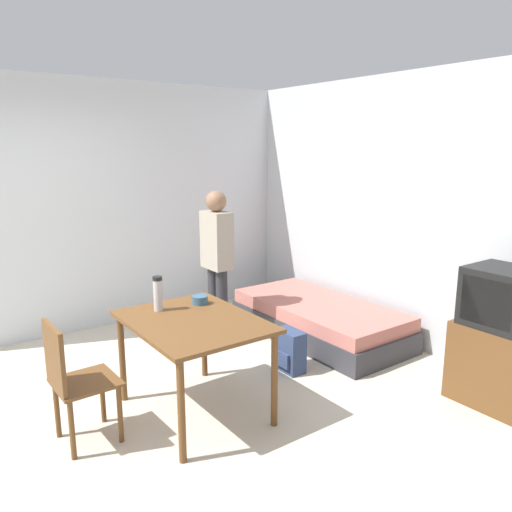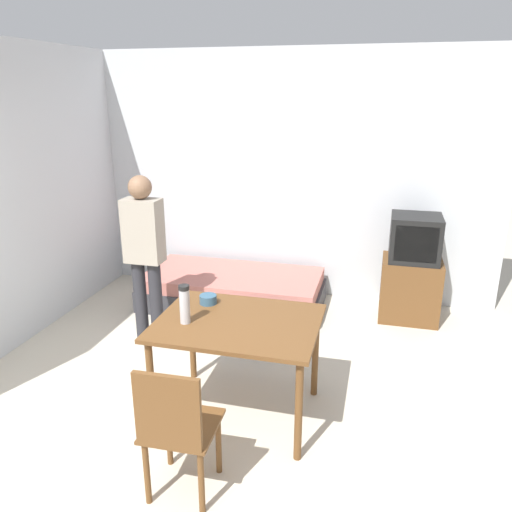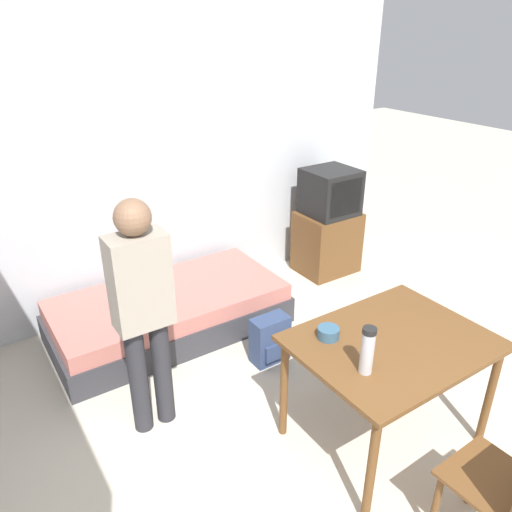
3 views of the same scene
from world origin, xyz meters
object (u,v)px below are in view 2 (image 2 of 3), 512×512
at_px(person_standing, 144,248).
at_px(thermos_flask, 185,302).
at_px(wooden_chair, 176,427).
at_px(backpack, 256,326).
at_px(tv, 412,271).
at_px(daybed, 233,290).
at_px(mate_bowl, 209,299).
at_px(dining_table, 238,332).

bearing_deg(person_standing, thermos_flask, -51.83).
bearing_deg(wooden_chair, thermos_flask, 107.52).
height_order(wooden_chair, backpack, wooden_chair).
xyz_separation_m(tv, wooden_chair, (-1.36, -2.86, -0.03)).
distance_m(tv, backpack, 1.71).
bearing_deg(wooden_chair, person_standing, 120.46).
xyz_separation_m(daybed, person_standing, (-0.55, -0.93, 0.72)).
height_order(mate_bowl, backpack, mate_bowl).
height_order(dining_table, wooden_chair, wooden_chair).
distance_m(wooden_chair, backpack, 1.93).
distance_m(person_standing, mate_bowl, 1.11).
bearing_deg(backpack, mate_bowl, -101.16).
bearing_deg(daybed, mate_bowl, -79.06).
xyz_separation_m(dining_table, person_standing, (-1.15, 0.92, 0.25)).
xyz_separation_m(dining_table, mate_bowl, (-0.30, 0.23, 0.12)).
bearing_deg(person_standing, mate_bowl, -38.75).
relative_size(tv, backpack, 2.87).
distance_m(dining_table, wooden_chair, 0.89).
height_order(dining_table, mate_bowl, mate_bowl).
xyz_separation_m(wooden_chair, person_standing, (-1.05, 1.78, 0.41)).
bearing_deg(thermos_flask, tv, 52.96).
relative_size(daybed, wooden_chair, 2.21).
height_order(tv, thermos_flask, tv).
xyz_separation_m(thermos_flask, backpack, (0.21, 1.16, -0.71)).
relative_size(daybed, mate_bowl, 15.16).
bearing_deg(daybed, dining_table, -71.78).
distance_m(dining_table, thermos_flask, 0.43).
bearing_deg(tv, mate_bowl, -131.22).
height_order(wooden_chair, person_standing, person_standing).
relative_size(daybed, dining_table, 1.73).
xyz_separation_m(tv, backpack, (-1.39, -0.95, -0.33)).
relative_size(dining_table, person_standing, 0.72).
height_order(daybed, dining_table, dining_table).
relative_size(wooden_chair, thermos_flask, 3.20).
height_order(daybed, tv, tv).
distance_m(daybed, dining_table, 2.01).
relative_size(dining_table, backpack, 2.94).
height_order(daybed, wooden_chair, wooden_chair).
xyz_separation_m(wooden_chair, thermos_flask, (-0.24, 0.75, 0.40)).
distance_m(daybed, backpack, 0.94).
xyz_separation_m(tv, person_standing, (-2.41, -1.08, 0.38)).
xyz_separation_m(wooden_chair, mate_bowl, (-0.19, 1.10, 0.29)).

